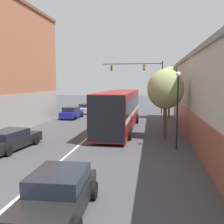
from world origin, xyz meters
TOP-DOWN VIEW (x-y plane):
  - lane_center_line at (0.00, 17.21)m, footprint 0.14×46.42m
  - bus at (1.97, 17.36)m, footprint 2.99×12.83m
  - hatchback_foreground at (1.88, 2.20)m, footprint 2.19×4.15m
  - parked_car_left_near at (-4.09, 29.52)m, footprint 2.26×4.23m
  - parked_car_left_mid at (-3.97, 9.58)m, footprint 2.39×4.85m
  - parked_car_left_far at (-4.49, 24.02)m, footprint 2.02×4.09m
  - traffic_signal_gantry at (3.80, 30.41)m, footprint 8.13×0.36m
  - street_lamp at (6.37, 11.25)m, footprint 0.30×0.30m
  - street_tree_near at (5.78, 14.30)m, footprint 2.69×2.42m
  - street_tree_far at (6.77, 25.47)m, footprint 2.99×2.69m

SIDE VIEW (x-z plane):
  - lane_center_line at x=0.00m, z-range 0.00..0.01m
  - parked_car_left_mid at x=-3.97m, z-range -0.02..1.22m
  - parked_car_left_near at x=-4.09m, z-range -0.02..1.28m
  - hatchback_foreground at x=1.88m, z-range -0.03..1.33m
  - parked_car_left_far at x=-4.49m, z-range -0.03..1.34m
  - bus at x=1.97m, z-range 0.21..3.64m
  - street_lamp at x=6.37m, z-range 0.28..5.13m
  - street_tree_near at x=5.78m, z-range 1.10..6.30m
  - street_tree_far at x=6.77m, z-range 1.33..7.32m
  - traffic_signal_gantry at x=3.80m, z-range 1.55..8.56m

